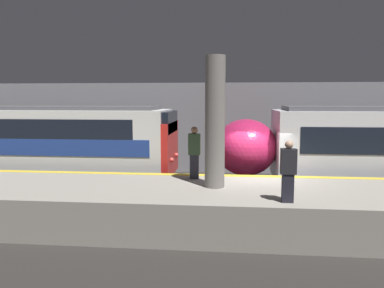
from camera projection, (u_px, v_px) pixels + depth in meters
ground_plane at (256, 208)px, 12.64m from camera, size 120.00×120.00×0.00m
platform at (260, 208)px, 10.72m from camera, size 40.00×3.74×1.15m
station_rear_barrier at (248, 128)px, 18.39m from camera, size 50.00×0.15×4.46m
support_pillar_near at (215, 122)px, 10.67m from camera, size 0.57×0.57×3.76m
person_waiting at (288, 170)px, 9.18m from camera, size 0.38×0.24×1.54m
person_walking at (194, 151)px, 11.90m from camera, size 0.38×0.24×1.67m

